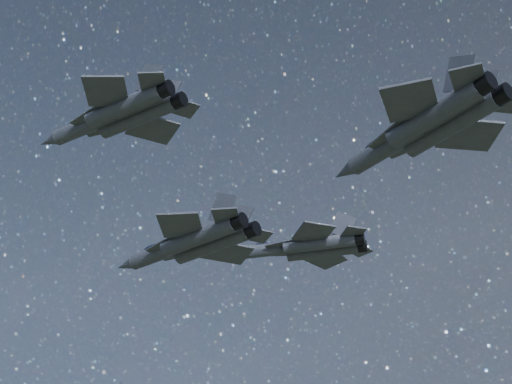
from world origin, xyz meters
The scene contains 4 objects.
jet_lead centered at (-12.20, 1.64, 146.02)m, with size 19.69×14.03×5.02m.
jet_left centered at (-4.71, 12.77, 147.93)m, with size 16.79×11.15×4.27m.
jet_right centered at (-1.60, -20.98, 144.73)m, with size 15.33×10.83×3.88m.
jet_slot centered at (17.24, -2.62, 146.55)m, with size 20.13×13.65×5.06m.
Camera 1 is at (39.97, -60.20, 103.10)m, focal length 60.00 mm.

